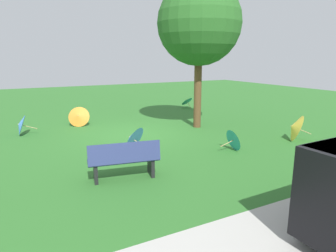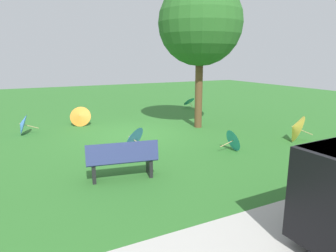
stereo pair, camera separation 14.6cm
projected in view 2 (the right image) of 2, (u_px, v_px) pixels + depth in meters
ground at (136, 134)px, 10.95m from camera, size 40.00×40.00×0.00m
park_bench at (122, 160)px, 6.77m from camera, size 1.66×0.76×0.90m
shade_tree at (200, 24)px, 11.11m from camera, size 3.15×3.15×5.54m
parasol_yellow_0 at (295, 128)px, 9.87m from camera, size 0.98×1.02×0.92m
parasol_teal_0 at (235, 140)px, 8.90m from camera, size 0.70×0.69×0.67m
parasol_orange_0 at (80, 116)px, 12.09m from camera, size 0.97×0.86×0.83m
parasol_blue_0 at (132, 138)px, 8.75m from camera, size 0.99×0.95×0.83m
parasol_teal_2 at (189, 101)px, 16.49m from camera, size 0.80×0.76×0.64m
parasol_blue_1 at (22, 124)px, 10.74m from camera, size 0.78×0.81×0.77m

